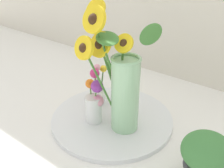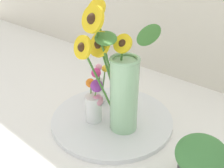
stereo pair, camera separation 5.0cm
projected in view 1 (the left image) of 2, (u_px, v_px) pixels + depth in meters
name	position (u px, v px, depth m)	size (l,w,h in m)	color
ground_plane	(96.00, 137.00, 0.91)	(6.00, 6.00, 0.00)	white
serving_tray	(112.00, 119.00, 0.99)	(0.45, 0.45, 0.02)	silver
mason_jar_sunflowers	(121.00, 82.00, 0.85)	(0.27, 0.19, 0.44)	#99CC9E
vase_small_center	(94.00, 103.00, 0.93)	(0.08, 0.07, 0.17)	white
vase_bulb_right	(98.00, 89.00, 1.03)	(0.06, 0.08, 0.17)	white
potted_plant	(206.00, 158.00, 0.70)	(0.14, 0.14, 0.16)	#4C4C51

